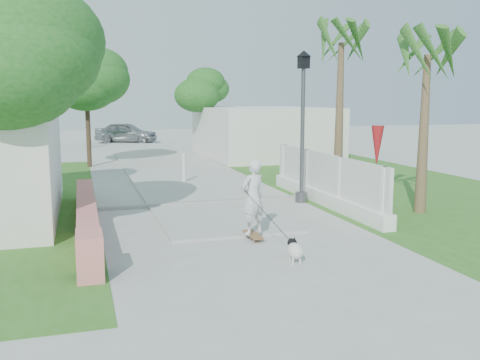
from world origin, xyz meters
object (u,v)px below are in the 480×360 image
object	(u,v)px
skateboarder	(260,207)
dog	(295,250)
bollard	(184,168)
parked_car	(126,133)
patio_umbrella	(377,147)
street_lamp	(303,121)

from	to	relation	value
skateboarder	dog	size ratio (longest dim) A/B	3.30
bollard	parked_car	world-z (taller)	parked_car
patio_umbrella	parked_car	world-z (taller)	patio_umbrella
bollard	parked_car	bearing A→B (deg)	91.39
skateboarder	parked_car	bearing A→B (deg)	-112.05
street_lamp	bollard	xyz separation A→B (m)	(-2.70, 4.50, -1.84)
bollard	skateboarder	world-z (taller)	skateboarder
street_lamp	skateboarder	bearing A→B (deg)	-123.39
skateboarder	parked_car	size ratio (longest dim) A/B	0.49
street_lamp	skateboarder	distance (m)	5.17
street_lamp	patio_umbrella	size ratio (longest dim) A/B	1.93
bollard	patio_umbrella	distance (m)	7.25
patio_umbrella	parked_car	xyz separation A→B (m)	(-5.06, 24.43, -0.97)
parked_car	patio_umbrella	bearing A→B (deg)	-145.30
street_lamp	bollard	bearing A→B (deg)	120.96
bollard	dog	world-z (taller)	bollard
bollard	parked_car	distance (m)	18.94
bollard	skateboarder	size ratio (longest dim) A/B	0.52
patio_umbrella	skateboarder	size ratio (longest dim) A/B	1.10
skateboarder	dog	xyz separation A→B (m)	(0.24, -1.33, -0.57)
street_lamp	parked_car	world-z (taller)	street_lamp
street_lamp	patio_umbrella	distance (m)	2.27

